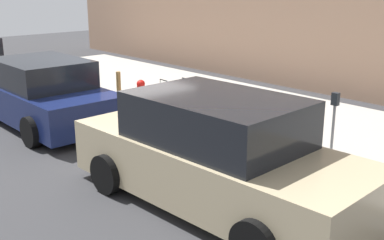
{
  "coord_description": "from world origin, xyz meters",
  "views": [
    {
      "loc": [
        -9.2,
        6.16,
        3.24
      ],
      "look_at": [
        -2.42,
        0.07,
        0.59
      ],
      "focal_mm": 44.9,
      "sensor_mm": 36.0,
      "label": 1
    }
  ],
  "objects_px": {
    "suitcase_olive_5": "(187,109)",
    "suitcase_silver_6": "(173,109)",
    "suitcase_maroon_1": "(266,131)",
    "suitcase_black_2": "(243,124)",
    "bollard_post": "(119,88)",
    "fire_hydrant": "(141,93)",
    "suitcase_teal_7": "(164,103)",
    "suitcase_teal_0": "(286,135)",
    "parking_meter": "(334,118)",
    "suitcase_red_3": "(222,120)",
    "parked_car_beige_0": "(216,155)",
    "suitcase_navy_4": "(207,113)",
    "parked_car_navy_1": "(43,94)"
  },
  "relations": [
    {
      "from": "suitcase_maroon_1",
      "to": "suitcase_navy_4",
      "type": "xyz_separation_m",
      "value": [
        1.62,
        0.03,
        0.01
      ]
    },
    {
      "from": "suitcase_black_2",
      "to": "parking_meter",
      "type": "relative_size",
      "value": 0.8
    },
    {
      "from": "suitcase_teal_0",
      "to": "bollard_post",
      "type": "relative_size",
      "value": 1.07
    },
    {
      "from": "suitcase_teal_0",
      "to": "parked_car_beige_0",
      "type": "bearing_deg",
      "value": 101.35
    },
    {
      "from": "suitcase_navy_4",
      "to": "suitcase_teal_7",
      "type": "relative_size",
      "value": 1.08
    },
    {
      "from": "suitcase_red_3",
      "to": "bollard_post",
      "type": "distance_m",
      "value": 3.69
    },
    {
      "from": "parked_car_navy_1",
      "to": "fire_hydrant",
      "type": "bearing_deg",
      "value": -108.82
    },
    {
      "from": "suitcase_black_2",
      "to": "bollard_post",
      "type": "height_order",
      "value": "suitcase_black_2"
    },
    {
      "from": "suitcase_navy_4",
      "to": "suitcase_silver_6",
      "type": "height_order",
      "value": "suitcase_navy_4"
    },
    {
      "from": "bollard_post",
      "to": "fire_hydrant",
      "type": "bearing_deg",
      "value": -169.03
    },
    {
      "from": "suitcase_olive_5",
      "to": "parked_car_beige_0",
      "type": "xyz_separation_m",
      "value": [
        -3.1,
        2.17,
        0.29
      ]
    },
    {
      "from": "suitcase_teal_7",
      "to": "bollard_post",
      "type": "relative_size",
      "value": 1.03
    },
    {
      "from": "suitcase_red_3",
      "to": "parked_car_beige_0",
      "type": "height_order",
      "value": "parked_car_beige_0"
    },
    {
      "from": "suitcase_black_2",
      "to": "suitcase_silver_6",
      "type": "bearing_deg",
      "value": 1.06
    },
    {
      "from": "suitcase_teal_0",
      "to": "parked_car_beige_0",
      "type": "xyz_separation_m",
      "value": [
        -0.46,
        2.3,
        0.29
      ]
    },
    {
      "from": "suitcase_maroon_1",
      "to": "bollard_post",
      "type": "xyz_separation_m",
      "value": [
        4.74,
        0.22,
        0.1
      ]
    },
    {
      "from": "suitcase_teal_7",
      "to": "parking_meter",
      "type": "relative_size",
      "value": 0.69
    },
    {
      "from": "suitcase_navy_4",
      "to": "parked_car_navy_1",
      "type": "bearing_deg",
      "value": 36.13
    },
    {
      "from": "suitcase_black_2",
      "to": "fire_hydrant",
      "type": "distance_m",
      "value": 3.47
    },
    {
      "from": "suitcase_teal_0",
      "to": "suitcase_navy_4",
      "type": "bearing_deg",
      "value": 0.72
    },
    {
      "from": "suitcase_teal_0",
      "to": "bollard_post",
      "type": "height_order",
      "value": "suitcase_teal_0"
    },
    {
      "from": "fire_hydrant",
      "to": "parked_car_beige_0",
      "type": "height_order",
      "value": "parked_car_beige_0"
    },
    {
      "from": "suitcase_black_2",
      "to": "suitcase_red_3",
      "type": "xyz_separation_m",
      "value": [
        0.55,
        0.03,
        -0.05
      ]
    },
    {
      "from": "suitcase_silver_6",
      "to": "bollard_post",
      "type": "height_order",
      "value": "bollard_post"
    },
    {
      "from": "suitcase_black_2",
      "to": "suitcase_teal_7",
      "type": "xyz_separation_m",
      "value": [
        2.55,
        -0.03,
        -0.06
      ]
    },
    {
      "from": "suitcase_red_3",
      "to": "parked_car_beige_0",
      "type": "bearing_deg",
      "value": 132.68
    },
    {
      "from": "suitcase_red_3",
      "to": "fire_hydrant",
      "type": "height_order",
      "value": "suitcase_red_3"
    },
    {
      "from": "suitcase_olive_5",
      "to": "suitcase_teal_7",
      "type": "height_order",
      "value": "suitcase_olive_5"
    },
    {
      "from": "suitcase_black_2",
      "to": "suitcase_teal_7",
      "type": "height_order",
      "value": "suitcase_black_2"
    },
    {
      "from": "suitcase_black_2",
      "to": "parking_meter",
      "type": "bearing_deg",
      "value": -171.2
    },
    {
      "from": "suitcase_navy_4",
      "to": "suitcase_teal_0",
      "type": "bearing_deg",
      "value": -179.28
    },
    {
      "from": "suitcase_olive_5",
      "to": "parked_car_beige_0",
      "type": "relative_size",
      "value": 0.22
    },
    {
      "from": "suitcase_maroon_1",
      "to": "bollard_post",
      "type": "distance_m",
      "value": 4.75
    },
    {
      "from": "parked_car_navy_1",
      "to": "suitcase_teal_0",
      "type": "bearing_deg",
      "value": -156.22
    },
    {
      "from": "parking_meter",
      "to": "suitcase_silver_6",
      "type": "bearing_deg",
      "value": 4.67
    },
    {
      "from": "parking_meter",
      "to": "suitcase_teal_7",
      "type": "bearing_deg",
      "value": 3.26
    },
    {
      "from": "bollard_post",
      "to": "suitcase_silver_6",
      "type": "bearing_deg",
      "value": -177.92
    },
    {
      "from": "suitcase_olive_5",
      "to": "suitcase_silver_6",
      "type": "height_order",
      "value": "suitcase_olive_5"
    },
    {
      "from": "suitcase_teal_0",
      "to": "suitcase_red_3",
      "type": "bearing_deg",
      "value": 4.77
    },
    {
      "from": "suitcase_teal_0",
      "to": "suitcase_red_3",
      "type": "relative_size",
      "value": 0.99
    },
    {
      "from": "suitcase_teal_7",
      "to": "parked_car_navy_1",
      "type": "distance_m",
      "value": 2.81
    },
    {
      "from": "fire_hydrant",
      "to": "bollard_post",
      "type": "distance_m",
      "value": 0.79
    },
    {
      "from": "suitcase_teal_0",
      "to": "suitcase_maroon_1",
      "type": "xyz_separation_m",
      "value": [
        0.49,
        0.0,
        -0.03
      ]
    },
    {
      "from": "parked_car_beige_0",
      "to": "suitcase_silver_6",
      "type": "bearing_deg",
      "value": -31.18
    },
    {
      "from": "suitcase_teal_0",
      "to": "suitcase_red_3",
      "type": "distance_m",
      "value": 1.55
    },
    {
      "from": "suitcase_maroon_1",
      "to": "suitcase_black_2",
      "type": "distance_m",
      "value": 0.51
    },
    {
      "from": "suitcase_navy_4",
      "to": "fire_hydrant",
      "type": "relative_size",
      "value": 1.29
    },
    {
      "from": "suitcase_red_3",
      "to": "suitcase_teal_7",
      "type": "relative_size",
      "value": 1.05
    },
    {
      "from": "suitcase_teal_0",
      "to": "suitcase_olive_5",
      "type": "xyz_separation_m",
      "value": [
        2.64,
        0.13,
        0.0
      ]
    },
    {
      "from": "suitcase_black_2",
      "to": "suitcase_silver_6",
      "type": "xyz_separation_m",
      "value": [
        2.12,
        0.04,
        -0.11
      ]
    }
  ]
}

